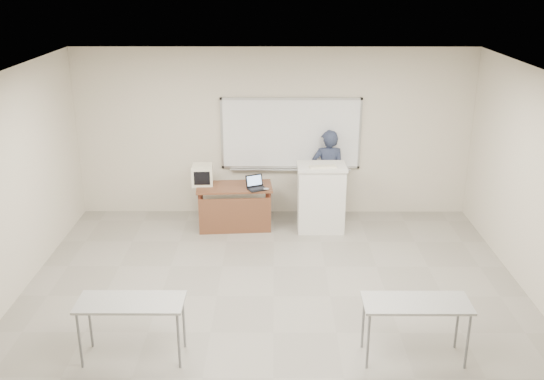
{
  "coord_description": "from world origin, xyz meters",
  "views": [
    {
      "loc": [
        0.01,
        -6.42,
        4.21
      ],
      "look_at": [
        -0.03,
        2.2,
        1.08
      ],
      "focal_mm": 40.0,
      "sensor_mm": 36.0,
      "label": 1
    }
  ],
  "objects_px": {
    "podium": "(321,198)",
    "laptop": "(257,185)",
    "instructor_desk": "(234,201)",
    "crt_monitor": "(202,175)",
    "mouse": "(266,189)",
    "keyboard": "(323,167)",
    "presenter": "(328,173)",
    "whiteboard": "(291,135)"
  },
  "relations": [
    {
      "from": "whiteboard",
      "to": "crt_monitor",
      "type": "distance_m",
      "value": 1.72
    },
    {
      "from": "instructor_desk",
      "to": "laptop",
      "type": "height_order",
      "value": "laptop"
    },
    {
      "from": "laptop",
      "to": "mouse",
      "type": "height_order",
      "value": "laptop"
    },
    {
      "from": "mouse",
      "to": "laptop",
      "type": "bearing_deg",
      "value": 165.68
    },
    {
      "from": "mouse",
      "to": "presenter",
      "type": "height_order",
      "value": "presenter"
    },
    {
      "from": "instructor_desk",
      "to": "crt_monitor",
      "type": "distance_m",
      "value": 0.71
    },
    {
      "from": "crt_monitor",
      "to": "presenter",
      "type": "distance_m",
      "value": 2.23
    },
    {
      "from": "instructor_desk",
      "to": "mouse",
      "type": "height_order",
      "value": "mouse"
    },
    {
      "from": "instructor_desk",
      "to": "whiteboard",
      "type": "bearing_deg",
      "value": 34.04
    },
    {
      "from": "crt_monitor",
      "to": "presenter",
      "type": "xyz_separation_m",
      "value": [
        2.19,
        0.4,
        -0.11
      ]
    },
    {
      "from": "instructor_desk",
      "to": "laptop",
      "type": "distance_m",
      "value": 0.49
    },
    {
      "from": "whiteboard",
      "to": "presenter",
      "type": "height_order",
      "value": "whiteboard"
    },
    {
      "from": "whiteboard",
      "to": "laptop",
      "type": "xyz_separation_m",
      "value": [
        -0.58,
        -0.79,
        -0.68
      ]
    },
    {
      "from": "crt_monitor",
      "to": "laptop",
      "type": "distance_m",
      "value": 0.99
    },
    {
      "from": "keyboard",
      "to": "podium",
      "type": "bearing_deg",
      "value": 85.56
    },
    {
      "from": "laptop",
      "to": "keyboard",
      "type": "bearing_deg",
      "value": -29.64
    },
    {
      "from": "podium",
      "to": "laptop",
      "type": "distance_m",
      "value": 1.1
    },
    {
      "from": "instructor_desk",
      "to": "podium",
      "type": "relative_size",
      "value": 1.11
    },
    {
      "from": "instructor_desk",
      "to": "keyboard",
      "type": "distance_m",
      "value": 1.62
    },
    {
      "from": "whiteboard",
      "to": "podium",
      "type": "height_order",
      "value": "whiteboard"
    },
    {
      "from": "laptop",
      "to": "podium",
      "type": "bearing_deg",
      "value": -23.3
    },
    {
      "from": "whiteboard",
      "to": "laptop",
      "type": "bearing_deg",
      "value": -125.95
    },
    {
      "from": "podium",
      "to": "laptop",
      "type": "bearing_deg",
      "value": -179.38
    },
    {
      "from": "laptop",
      "to": "mouse",
      "type": "distance_m",
      "value": 0.17
    },
    {
      "from": "crt_monitor",
      "to": "keyboard",
      "type": "bearing_deg",
      "value": -12.86
    },
    {
      "from": "keyboard",
      "to": "presenter",
      "type": "bearing_deg",
      "value": 69.6
    },
    {
      "from": "mouse",
      "to": "presenter",
      "type": "relative_size",
      "value": 0.06
    },
    {
      "from": "laptop",
      "to": "mouse",
      "type": "relative_size",
      "value": 3.0
    },
    {
      "from": "instructor_desk",
      "to": "keyboard",
      "type": "relative_size",
      "value": 2.88
    },
    {
      "from": "keyboard",
      "to": "laptop",
      "type": "bearing_deg",
      "value": 166.62
    },
    {
      "from": "crt_monitor",
      "to": "presenter",
      "type": "relative_size",
      "value": 0.25
    },
    {
      "from": "instructor_desk",
      "to": "presenter",
      "type": "relative_size",
      "value": 0.8
    },
    {
      "from": "podium",
      "to": "crt_monitor",
      "type": "relative_size",
      "value": 2.85
    },
    {
      "from": "podium",
      "to": "crt_monitor",
      "type": "height_order",
      "value": "podium"
    },
    {
      "from": "whiteboard",
      "to": "instructor_desk",
      "type": "bearing_deg",
      "value": -141.49
    },
    {
      "from": "laptop",
      "to": "whiteboard",
      "type": "bearing_deg",
      "value": 29.32
    },
    {
      "from": "whiteboard",
      "to": "mouse",
      "type": "height_order",
      "value": "whiteboard"
    },
    {
      "from": "podium",
      "to": "keyboard",
      "type": "height_order",
      "value": "keyboard"
    },
    {
      "from": "keyboard",
      "to": "presenter",
      "type": "relative_size",
      "value": 0.28
    },
    {
      "from": "mouse",
      "to": "keyboard",
      "type": "distance_m",
      "value": 1.02
    },
    {
      "from": "whiteboard",
      "to": "keyboard",
      "type": "height_order",
      "value": "whiteboard"
    },
    {
      "from": "laptop",
      "to": "crt_monitor",
      "type": "bearing_deg",
      "value": 140.39
    }
  ]
}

